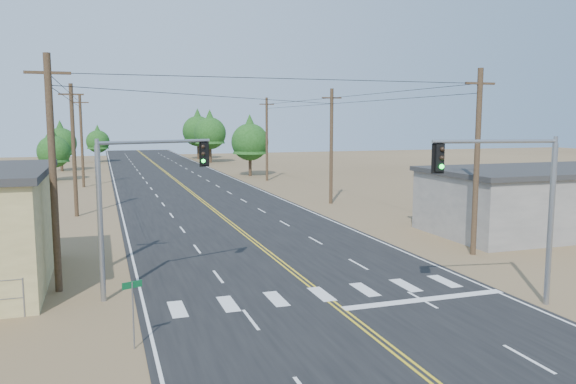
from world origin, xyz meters
name	(u,v)px	position (x,y,z in m)	size (l,w,h in m)	color
ground	(426,376)	(0.00, 0.00, 0.00)	(220.00, 220.00, 0.00)	olive
road	(218,213)	(0.00, 30.00, 0.01)	(15.00, 200.00, 0.02)	black
building_right	(545,201)	(19.00, 16.00, 2.00)	(15.00, 8.00, 4.00)	gray
utility_pole_left_near	(53,172)	(-10.50, 12.00, 5.12)	(1.80, 0.30, 10.00)	#4C3826
utility_pole_left_mid	(74,149)	(-10.50, 32.00, 5.12)	(1.80, 0.30, 10.00)	#4C3826
utility_pole_left_far	(82,140)	(-10.50, 52.00, 5.12)	(1.80, 0.30, 10.00)	#4C3826
utility_pole_right_near	(477,161)	(10.50, 12.00, 5.12)	(1.80, 0.30, 10.00)	#4C3826
utility_pole_right_mid	(331,145)	(10.50, 32.00, 5.12)	(1.80, 0.30, 10.00)	#4C3826
utility_pole_right_far	(267,138)	(10.50, 52.00, 5.12)	(1.80, 0.30, 10.00)	#4C3826
signal_mast_left	(134,190)	(-7.32, 10.54, 4.42)	(4.90, 2.09, 6.56)	gray
signal_mast_right	(518,194)	(6.59, 4.23, 4.48)	(5.05, 1.04, 6.67)	gray
street_sign	(133,304)	(-7.80, 4.65, 1.49)	(0.63, 0.25, 2.22)	gray
tree_left_near	(54,148)	(-13.95, 59.79, 3.94)	(3.87, 3.87, 6.45)	#3F2D1E
tree_left_mid	(61,140)	(-14.00, 73.81, 4.50)	(4.41, 4.41, 7.36)	#3F2D1E
tree_left_far	(98,139)	(-9.00, 90.49, 4.03)	(3.96, 3.96, 6.60)	#3F2D1E
tree_right_near	(250,138)	(10.05, 58.38, 4.97)	(4.88, 4.88, 8.13)	#3F2D1E
tree_right_mid	(210,130)	(9.49, 83.58, 5.63)	(5.53, 5.53, 9.21)	#3F2D1E
tree_right_far	(198,128)	(9.00, 93.41, 5.87)	(5.75, 5.75, 9.59)	#3F2D1E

